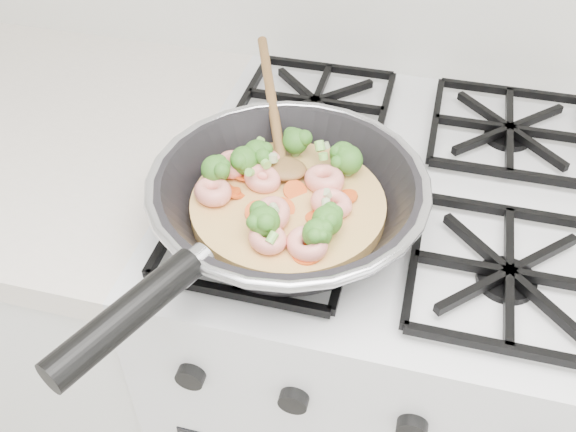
# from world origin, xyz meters

# --- Properties ---
(stove) EXTENTS (0.60, 0.60, 0.92)m
(stove) POSITION_xyz_m (0.00, 1.70, 0.46)
(stove) COLOR white
(stove) RESTS_ON ground
(skillet) EXTENTS (0.34, 0.60, 0.10)m
(skillet) POSITION_xyz_m (-0.13, 1.57, 0.96)
(skillet) COLOR black
(skillet) RESTS_ON stove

